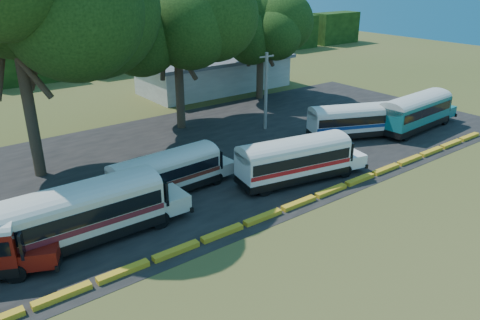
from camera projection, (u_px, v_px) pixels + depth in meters
ground at (254, 234)px, 26.64m from camera, size 160.00×160.00×0.00m
asphalt_strip at (166, 165)px, 36.02m from camera, size 64.00×24.00×0.02m
curb at (243, 225)px, 27.32m from camera, size 53.70×0.45×0.30m
terminal_building at (215, 73)px, 58.05m from camera, size 19.00×9.00×4.00m
treeline_backdrop at (22, 60)px, 60.80m from camera, size 130.00×4.00×6.00m
bus_cream_west at (85, 210)px, 25.23m from camera, size 10.63×2.77×3.49m
bus_cream_east at (168, 171)px, 30.85m from camera, size 9.15×2.70×2.97m
bus_white_red at (296, 157)px, 32.61m from camera, size 10.14×4.24×3.24m
bus_white_blue at (354, 119)px, 41.27m from camera, size 9.47×5.78×3.07m
bus_teal at (416, 110)px, 43.15m from camera, size 10.56×3.26×3.42m
tree_center at (176, 11)px, 40.65m from camera, size 11.00×11.00×14.69m
tree_east at (261, 20)px, 51.52m from camera, size 9.33×9.33×12.25m
utility_pole at (266, 91)px, 42.86m from camera, size 1.60×0.30×7.15m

